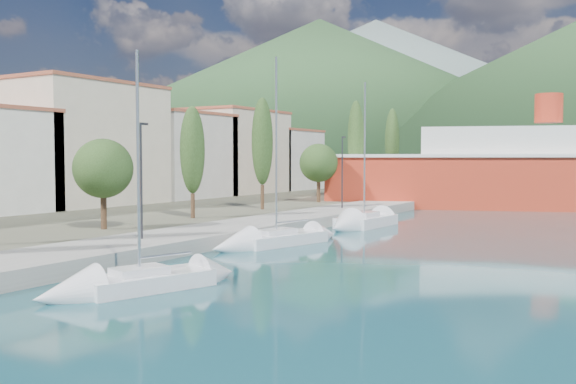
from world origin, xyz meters
The scene contains 9 objects.
ground centered at (0.00, 120.00, 0.00)m, with size 1400.00×1400.00×0.00m, color #194C55.
quay centered at (-9.00, 26.00, 0.40)m, with size 5.00×88.00×0.80m, color gray.
land_strip centered at (-47.00, 36.00, 0.35)m, with size 70.00×148.00×0.70m, color #565644.
town_buildings centered at (-32.00, 36.91, 5.57)m, with size 9.20×69.20×11.30m.
tree_row centered at (-14.81, 32.19, 5.81)m, with size 3.77×63.39×10.63m.
lamp_posts centered at (-9.00, 14.83, 4.08)m, with size 0.15×46.97×6.06m.
sailboat_near centered at (-2.94, 5.95, 0.27)m, with size 4.07×7.13×9.82m.
sailboat_mid centered at (-5.09, 19.15, 0.29)m, with size 3.99×8.33×11.59m.
sailboat_far centered at (-4.45, 30.87, 0.32)m, with size 2.92×7.93×11.48m.
Camera 1 is at (14.49, -10.61, 5.00)m, focal length 40.00 mm.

